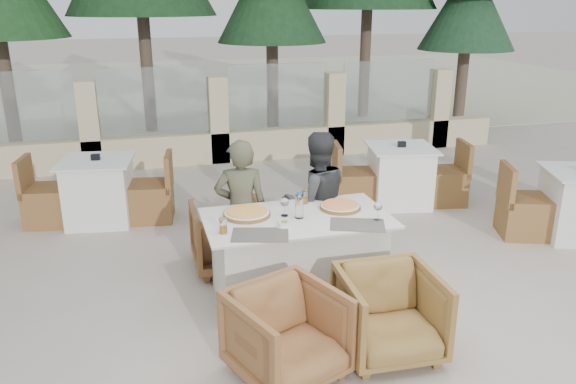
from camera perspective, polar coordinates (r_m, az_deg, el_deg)
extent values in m
plane|color=#B9AD9E|center=(5.08, 1.47, -11.02)|extent=(80.00, 80.00, 0.00)
cube|color=beige|center=(18.44, -11.34, 10.53)|extent=(30.00, 16.00, 0.01)
cone|color=#1C4221|center=(11.76, -1.66, 18.62)|extent=(2.20, 2.20, 5.00)
cone|color=#1F4629|center=(12.69, 17.81, 16.66)|extent=(1.98, 1.98, 4.50)
cube|color=#565249|center=(4.47, -2.85, -4.36)|extent=(0.51, 0.40, 0.00)
cube|color=#5F5951|center=(4.69, 7.06, -3.32)|extent=(0.53, 0.44, 0.00)
cylinder|color=orange|center=(4.86, -4.20, -2.14)|extent=(0.48, 0.48, 0.05)
cylinder|color=#F95222|center=(5.03, 5.32, -1.44)|extent=(0.40, 0.40, 0.05)
cylinder|color=#B6D9EF|center=(4.76, 1.15, -1.30)|extent=(0.08, 0.08, 0.24)
cylinder|color=orange|center=(4.51, -6.60, -3.43)|extent=(0.08, 0.08, 0.13)
cylinder|color=orange|center=(5.13, 1.68, -0.52)|extent=(0.07, 0.07, 0.12)
imported|color=brown|center=(5.60, -6.04, -4.45)|extent=(0.70, 0.72, 0.66)
imported|color=brown|center=(5.60, 3.05, -4.94)|extent=(0.64, 0.66, 0.55)
imported|color=#905E34|center=(4.02, -0.07, -14.32)|extent=(0.91, 0.93, 0.66)
imported|color=olive|center=(4.32, 10.27, -12.08)|extent=(0.73, 0.75, 0.66)
imported|color=#4A4A36|center=(5.26, -4.77, -1.86)|extent=(0.54, 0.40, 1.36)
imported|color=#333537|center=(5.43, 2.88, -1.00)|extent=(0.70, 0.55, 1.38)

